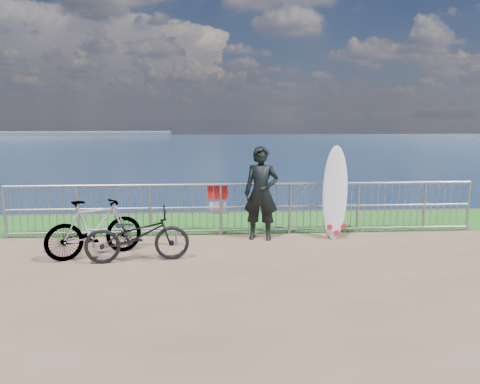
{
  "coord_description": "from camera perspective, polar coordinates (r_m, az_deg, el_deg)",
  "views": [
    {
      "loc": [
        -0.75,
        -8.24,
        2.56
      ],
      "look_at": [
        -0.11,
        1.2,
        1.0
      ],
      "focal_mm": 35.0,
      "sensor_mm": 36.0,
      "label": 1
    }
  ],
  "objects": [
    {
      "name": "railing",
      "position": [
        10.06,
        0.55,
        -1.98
      ],
      "size": [
        10.06,
        0.1,
        1.13
      ],
      "color": "gray",
      "rests_on": "ground"
    },
    {
      "name": "bike_rack",
      "position": [
        9.41,
        -12.73,
        -4.7
      ],
      "size": [
        1.81,
        0.05,
        0.38
      ],
      "color": "gray",
      "rests_on": "ground"
    },
    {
      "name": "surfboard",
      "position": [
        9.96,
        11.5,
        -0.43
      ],
      "size": [
        0.62,
        0.58,
        1.95
      ],
      "color": "silver",
      "rests_on": "ground"
    },
    {
      "name": "bicycle_far",
      "position": [
        8.92,
        -17.33,
        -4.22
      ],
      "size": [
        1.79,
        1.3,
        1.06
      ],
      "primitive_type": "imported",
      "rotation": [
        0.0,
        0.0,
        2.08
      ],
      "color": "black",
      "rests_on": "ground"
    },
    {
      "name": "seascape",
      "position": [
        161.68,
        -19.41,
        6.51
      ],
      "size": [
        260.0,
        260.0,
        5.0
      ],
      "color": "brown",
      "rests_on": "ground"
    },
    {
      "name": "grass_strip",
      "position": [
        11.25,
        0.06,
        -3.73
      ],
      "size": [
        120.0,
        120.0,
        0.0
      ],
      "primitive_type": "plane",
      "color": "#1C661C",
      "rests_on": "ground"
    },
    {
      "name": "surfer",
      "position": [
        9.63,
        2.6,
        -0.16
      ],
      "size": [
        0.78,
        0.59,
        1.94
      ],
      "primitive_type": "imported",
      "rotation": [
        0.0,
        0.0,
        -0.2
      ],
      "color": "black",
      "rests_on": "ground"
    },
    {
      "name": "bicycle_near",
      "position": [
        8.44,
        -12.41,
        -5.16
      ],
      "size": [
        1.88,
        0.86,
        0.95
      ],
      "primitive_type": "imported",
      "rotation": [
        0.0,
        0.0,
        1.7
      ],
      "color": "black",
      "rests_on": "ground"
    }
  ]
}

